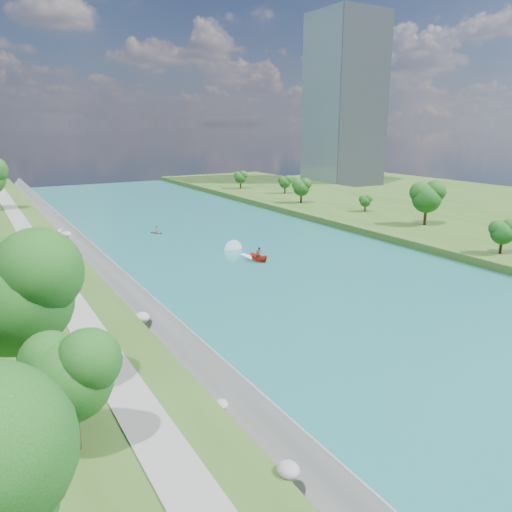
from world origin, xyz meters
TOP-DOWN VIEW (x-y plane):
  - ground at (0.00, 0.00)m, footprint 260.00×260.00m
  - river_water at (0.00, 20.00)m, footprint 55.00×240.00m
  - berm_east at (49.50, 20.00)m, footprint 44.00×240.00m
  - riprap_bank at (-25.84, 19.38)m, footprint 4.48×236.00m
  - riverside_path at (-32.50, 20.00)m, footprint 3.00×200.00m
  - office_tower at (82.50, 95.00)m, footprint 22.00×22.00m
  - trees_east at (38.64, 13.72)m, footprint 13.72×132.95m
  - motorboat at (-0.57, 16.68)m, footprint 3.60×18.71m
  - raft at (-7.81, 43.71)m, footprint 3.19×3.41m

SIDE VIEW (x-z plane):
  - ground at x=0.00m, z-range 0.00..0.00m
  - river_water at x=0.00m, z-range 0.00..0.10m
  - raft at x=-7.81m, z-range -0.34..1.25m
  - motorboat at x=-0.57m, z-range -0.38..1.78m
  - berm_east at x=49.50m, z-range 0.00..1.50m
  - riprap_bank at x=-25.84m, z-range -0.36..3.95m
  - riverside_path at x=-32.50m, z-range 3.50..3.60m
  - trees_east at x=38.64m, z-range 0.47..11.20m
  - office_tower at x=82.50m, z-range 0.00..60.00m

